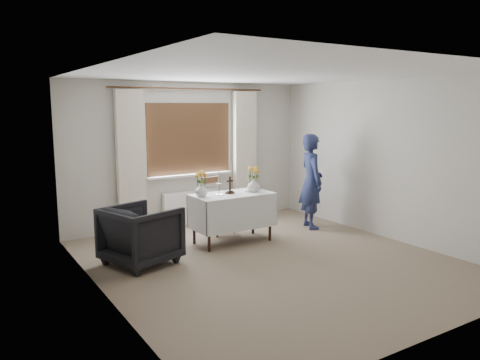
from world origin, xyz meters
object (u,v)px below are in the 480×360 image
Objects in this scene: altar_table at (232,218)px; wooden_cross at (230,185)px; wooden_chair at (218,205)px; person at (311,181)px; flower_vase_left at (201,190)px; flower_vase_right at (254,185)px; armchair at (141,235)px.

altar_table is 0.51m from wooden_cross.
person is (1.53, -0.54, 0.35)m from wooden_chair.
person is at bearing -0.54° from flower_vase_left.
person reaches higher than flower_vase_right.
armchair is (-1.55, -0.22, 0.01)m from altar_table.
flower_vase_left reaches higher than armchair.
wooden_chair is at bearing -82.14° from armchair.
wooden_cross is (-0.03, 0.03, 0.51)m from altar_table.
wooden_chair is 4.71× the size of flower_vase_left.
altar_table is at bearing -6.51° from flower_vase_left.
wooden_chair is at bearing 115.41° from flower_vase_right.
flower_vase_right reaches higher than flower_vase_left.
wooden_cross reaches higher than flower_vase_right.
flower_vase_right is (0.39, -0.07, -0.03)m from wooden_cross.
wooden_cross is (-1.63, -0.01, 0.08)m from person.
wooden_cross reaches higher than armchair.
person is 1.63m from wooden_cross.
person is at bearing 1.34° from altar_table.
altar_table is at bearing -108.89° from wooden_chair.
armchair is at bearing 112.52° from person.
armchair is at bearing -165.38° from flower_vase_left.
person is 2.10m from flower_vase_left.
flower_vase_right is at bearing -76.30° from wooden_chair.
flower_vase_left is at bearing 107.38° from person.
armchair is 4.16× the size of flower_vase_right.
flower_vase_right is at bearing 111.38° from person.
wooden_chair is at bearing 71.21° from wooden_cross.
armchair is at bearing -174.67° from flower_vase_right.
altar_table is 0.61m from flower_vase_right.
armchair is 4.39× the size of flower_vase_left.
flower_vase_right is (0.29, -0.61, 0.40)m from wooden_chair.
flower_vase_right reaches higher than armchair.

